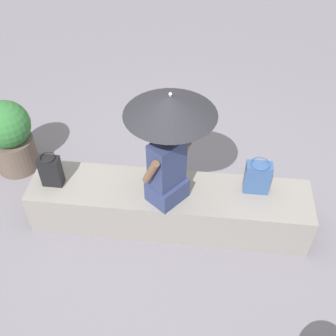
{
  "coord_description": "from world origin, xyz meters",
  "views": [
    {
      "loc": [
        0.3,
        -2.76,
        3.43
      ],
      "look_at": [
        -0.0,
        -0.05,
        0.83
      ],
      "focal_mm": 43.35,
      "sensor_mm": 36.0,
      "label": 1
    }
  ],
  "objects": [
    {
      "name": "ground_plane",
      "position": [
        0.0,
        0.0,
        0.0
      ],
      "size": [
        14.0,
        14.0,
        0.0
      ],
      "primitive_type": "plane",
      "color": "slate"
    },
    {
      "name": "stone_bench",
      "position": [
        0.0,
        0.0,
        0.24
      ],
      "size": [
        2.84,
        0.6,
        0.48
      ],
      "primitive_type": "cube",
      "color": "gray",
      "rests_on": "ground"
    },
    {
      "name": "person_seated",
      "position": [
        -0.01,
        -0.1,
        0.87
      ],
      "size": [
        0.45,
        0.49,
        0.9
      ],
      "color": "navy",
      "rests_on": "stone_bench"
    },
    {
      "name": "parasol",
      "position": [
        0.01,
        -0.03,
        1.52
      ],
      "size": [
        0.8,
        0.8,
        1.16
      ],
      "color": "#B7B7BC",
      "rests_on": "stone_bench"
    },
    {
      "name": "handbag_black",
      "position": [
        -1.17,
        -0.04,
        0.66
      ],
      "size": [
        0.2,
        0.15,
        0.36
      ],
      "color": "black",
      "rests_on": "stone_bench"
    },
    {
      "name": "tote_bag_canvas",
      "position": [
        0.85,
        0.1,
        0.66
      ],
      "size": [
        0.25,
        0.18,
        0.36
      ],
      "color": "#335184",
      "rests_on": "stone_bench"
    },
    {
      "name": "planter_near",
      "position": [
        -1.93,
        0.66,
        0.47
      ],
      "size": [
        0.55,
        0.55,
        0.91
      ],
      "color": "brown",
      "rests_on": "ground"
    }
  ]
}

